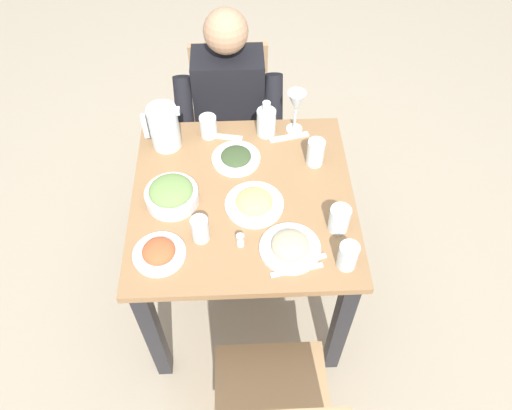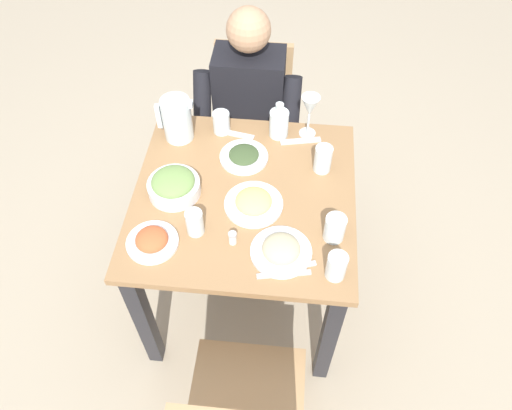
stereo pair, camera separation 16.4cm
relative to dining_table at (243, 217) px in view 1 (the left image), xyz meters
The scene contains 22 objects.
ground_plane 0.62m from the dining_table, ahead, with size 8.00×8.00×0.00m, color tan.
dining_table is the anchor object (origin of this frame).
chair_near 0.76m from the dining_table, 86.29° to the right, with size 0.40×0.40×0.86m.
diner_near 0.54m from the dining_table, 84.90° to the right, with size 0.48×0.53×1.15m.
water_pitcher 0.48m from the dining_table, 43.40° to the right, with size 0.16×0.12×0.19m.
salad_bowl 0.32m from the dining_table, ahead, with size 0.20×0.20×0.09m.
plate_rice_curry 0.42m from the dining_table, 41.27° to the left, with size 0.19×0.19×0.05m.
plate_beans 0.34m from the dining_table, 122.07° to the left, with size 0.22×0.22×0.06m.
plate_fries 0.17m from the dining_table, 129.18° to the left, with size 0.22×0.22×0.05m.
plate_dolmas 0.24m from the dining_table, 83.31° to the right, with size 0.20×0.20×0.04m.
water_glass_near_right 0.42m from the dining_table, 153.99° to the left, with size 0.08×0.08×0.10m, color silver.
water_glass_far_left 0.41m from the dining_table, 68.48° to the right, with size 0.07×0.07×0.10m, color silver.
water_glass_center 0.51m from the dining_table, 137.00° to the left, with size 0.07×0.07×0.10m, color silver.
water_glass_near_left 0.31m from the dining_table, 51.41° to the left, with size 0.06×0.06×0.10m, color silver.
water_glass_by_pitcher 0.39m from the dining_table, 151.20° to the right, with size 0.07×0.07×0.11m, color silver.
wine_glass 0.51m from the dining_table, 122.52° to the right, with size 0.08×0.08×0.20m.
oil_carafe 0.41m from the dining_table, 107.40° to the right, with size 0.08×0.08×0.16m.
salt_shaker 0.28m from the dining_table, 86.55° to the left, with size 0.03×0.03×0.05m.
fork_near 0.36m from the dining_table, 76.52° to the right, with size 0.17×0.03×0.01m, color silver.
knife_near 0.41m from the dining_table, 117.11° to the left, with size 0.18×0.02×0.01m, color silver.
fork_far 0.40m from the dining_table, 123.35° to the right, with size 0.17×0.03×0.01m, color silver.
knife_far 0.39m from the dining_table, 121.65° to the left, with size 0.18×0.02×0.01m, color silver.
Camera 1 is at (-0.00, 1.22, 2.21)m, focal length 34.92 mm.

